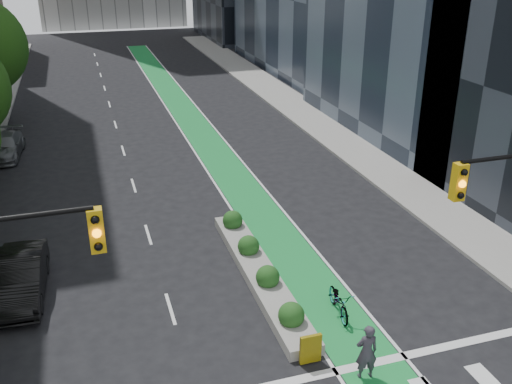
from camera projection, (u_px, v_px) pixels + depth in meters
sidewalk_right at (323, 126)px, 41.07m from camera, size 3.60×90.00×0.15m
bike_lane_paint at (190, 118)px, 43.06m from camera, size 2.20×70.00×0.01m
median_planter at (259, 270)px, 22.33m from camera, size 1.20×10.26×1.10m
bicycle at (339, 301)px, 20.09m from camera, size 0.94×2.08×1.05m
cyclist at (367, 352)px, 16.97m from camera, size 0.73×0.52×1.87m
parked_car_left_mid at (20, 277)px, 21.04m from camera, size 1.88×4.82×1.56m
parked_car_left_far at (5, 146)px, 35.02m from camera, size 2.29×4.87×1.37m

